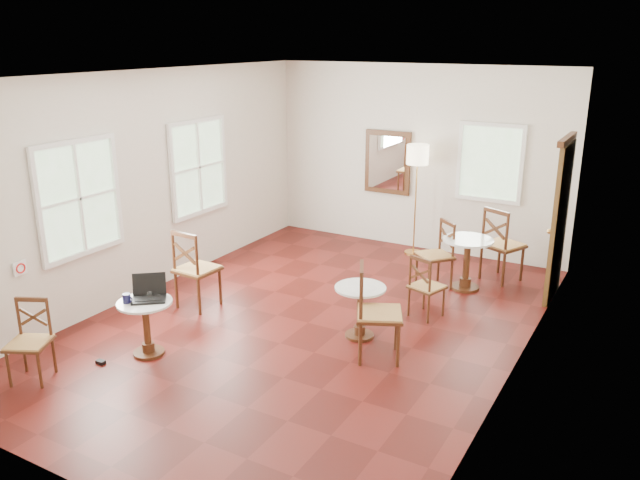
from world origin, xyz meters
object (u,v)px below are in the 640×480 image
Objects in this scene: cafe_table_near at (146,322)px; navy_mug at (127,298)px; chair_back_a at (502,245)px; mouse at (157,296)px; chair_near_b at (30,341)px; chair_mid_b at (377,313)px; power_adapter at (101,362)px; cafe_table_back at (467,258)px; floor_lamp at (417,162)px; cafe_table_mid at (360,306)px; laptop at (149,293)px; chair_back_b at (436,255)px; chair_near_a at (196,269)px; water_glass at (150,296)px; chair_mid_a at (426,287)px.

navy_mug is (-0.14, -0.12, 0.29)m from cafe_table_near.
chair_back_a is 4.93m from mouse.
navy_mug is at bearing 33.04° from chair_near_b.
chair_mid_b is 3.06m from power_adapter.
power_adapter is at bearing -124.25° from cafe_table_back.
cafe_table_near is 0.36× the size of floor_lamp.
chair_near_b is at bearing -108.67° from floor_lamp.
laptop is at bearing -142.09° from cafe_table_mid.
chair_near_a is at bearing -97.60° from chair_back_b.
water_glass is (0.42, -1.25, 0.16)m from chair_near_a.
water_glass is at bearing 43.41° from navy_mug.
floor_lamp is 4.88m from laptop.
chair_near_a is at bearing 115.92° from mouse.
cafe_table_near is 1.18m from chair_near_b.
chair_back_b is 4.04m from laptop.
cafe_table_back is (0.63, 2.10, 0.06)m from cafe_table_mid.
chair_near_a is 1.27m from laptop.
chair_near_a is 2.30m from chair_near_b.
chair_mid_b reaches higher than water_glass.
mouse is 0.33m from navy_mug.
floor_lamp is at bearing -10.51° from chair_mid_b.
chair_near_a reaches higher than navy_mug.
mouse reaches higher than cafe_table_mid.
chair_back_a reaches higher than laptop.
chair_back_a is at bearing 56.32° from cafe_table_near.
power_adapter is at bearing -125.06° from water_glass.
chair_mid_a reaches higher than cafe_table_back.
cafe_table_mid is at bearing 20.21° from chair_mid_b.
chair_mid_a is 1.08m from chair_back_b.
chair_mid_b is 2.44m from mouse.
laptop reaches higher than power_adapter.
chair_back_a is (0.33, 0.57, 0.09)m from cafe_table_back.
chair_mid_b is at bearing 27.99° from cafe_table_near.
cafe_table_near is 0.59× the size of chair_mid_b.
chair_mid_a is at bearing -65.07° from floor_lamp.
navy_mug is at bearing -106.29° from floor_lamp.
chair_back_a reaches higher than chair_near_b.
chair_near_a is 2.25× the size of laptop.
chair_back_b is (-0.16, 2.34, -0.06)m from chair_mid_b.
mouse is (-2.78, -4.07, 0.11)m from chair_back_a.
navy_mug is (-2.62, -3.78, 0.23)m from cafe_table_back.
chair_back_b reaches higher than chair_mid_a.
chair_near_a reaches higher than water_glass.
floor_lamp is (-0.58, 3.17, 1.12)m from cafe_table_mid.
chair_near_a is 9.94× the size of mouse.
chair_back_a is (3.47, 5.21, 0.12)m from chair_near_b.
chair_mid_b is at bearing 103.77° from chair_back_a.
chair_back_a is at bearing 30.11° from chair_near_b.
mouse is at bearing 80.16° from chair_back_a.
cafe_table_back is at bearing -80.56° from chair_mid_a.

